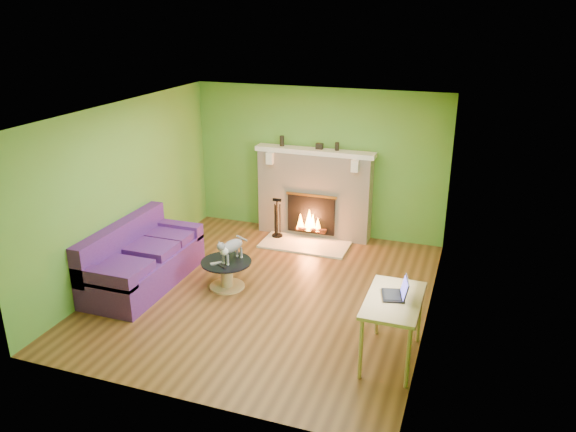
% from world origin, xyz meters
% --- Properties ---
extents(floor, '(5.00, 5.00, 0.00)m').
position_xyz_m(floor, '(0.00, 0.00, 0.00)').
color(floor, '#563418').
rests_on(floor, ground).
extents(ceiling, '(5.00, 5.00, 0.00)m').
position_xyz_m(ceiling, '(0.00, 0.00, 2.60)').
color(ceiling, white).
rests_on(ceiling, wall_back).
extents(wall_back, '(5.00, 0.00, 5.00)m').
position_xyz_m(wall_back, '(0.00, 2.50, 1.30)').
color(wall_back, '#5A8F2E').
rests_on(wall_back, floor).
extents(wall_front, '(5.00, 0.00, 5.00)m').
position_xyz_m(wall_front, '(0.00, -2.50, 1.30)').
color(wall_front, '#5A8F2E').
rests_on(wall_front, floor).
extents(wall_left, '(0.00, 5.00, 5.00)m').
position_xyz_m(wall_left, '(-2.25, 0.00, 1.30)').
color(wall_left, '#5A8F2E').
rests_on(wall_left, floor).
extents(wall_right, '(0.00, 5.00, 5.00)m').
position_xyz_m(wall_right, '(2.25, 0.00, 1.30)').
color(wall_right, '#5A8F2E').
rests_on(wall_right, floor).
extents(window_frame, '(0.00, 1.20, 1.20)m').
position_xyz_m(window_frame, '(2.24, -0.90, 1.55)').
color(window_frame, silver).
rests_on(window_frame, wall_right).
extents(window_pane, '(0.00, 1.06, 1.06)m').
position_xyz_m(window_pane, '(2.23, -0.90, 1.55)').
color(window_pane, white).
rests_on(window_pane, wall_right).
extents(fireplace, '(2.10, 0.46, 1.58)m').
position_xyz_m(fireplace, '(0.00, 2.32, 0.77)').
color(fireplace, beige).
rests_on(fireplace, floor).
extents(hearth, '(1.50, 0.75, 0.03)m').
position_xyz_m(hearth, '(0.00, 1.80, 0.01)').
color(hearth, beige).
rests_on(hearth, floor).
extents(mantel, '(2.10, 0.28, 0.08)m').
position_xyz_m(mantel, '(0.00, 2.30, 1.54)').
color(mantel, silver).
rests_on(mantel, fireplace).
extents(sofa, '(0.92, 2.04, 0.91)m').
position_xyz_m(sofa, '(-1.86, -0.34, 0.35)').
color(sofa, '#461B68').
rests_on(sofa, floor).
extents(coffee_table, '(0.73, 0.73, 0.41)m').
position_xyz_m(coffee_table, '(-0.60, -0.05, 0.24)').
color(coffee_table, tan).
rests_on(coffee_table, floor).
extents(desk, '(0.62, 1.06, 0.79)m').
position_xyz_m(desk, '(1.95, -1.04, 0.69)').
color(desk, tan).
rests_on(desk, floor).
extents(cat, '(0.38, 0.65, 0.38)m').
position_xyz_m(cat, '(-0.52, -0.00, 0.60)').
color(cat, slate).
rests_on(cat, coffee_table).
extents(remote_silver, '(0.16, 0.15, 0.02)m').
position_xyz_m(remote_silver, '(-0.70, -0.17, 0.42)').
color(remote_silver, gray).
rests_on(remote_silver, coffee_table).
extents(remote_black, '(0.16, 0.11, 0.02)m').
position_xyz_m(remote_black, '(-0.58, -0.23, 0.42)').
color(remote_black, black).
rests_on(remote_black, coffee_table).
extents(laptop, '(0.35, 0.38, 0.24)m').
position_xyz_m(laptop, '(1.93, -0.99, 0.91)').
color(laptop, black).
rests_on(laptop, desk).
extents(fire_tools, '(0.19, 0.19, 0.71)m').
position_xyz_m(fire_tools, '(-0.57, 1.95, 0.39)').
color(fire_tools, black).
rests_on(fire_tools, hearth).
extents(mantel_vase_left, '(0.08, 0.08, 0.18)m').
position_xyz_m(mantel_vase_left, '(-0.61, 2.33, 1.67)').
color(mantel_vase_left, black).
rests_on(mantel_vase_left, mantel).
extents(mantel_vase_right, '(0.07, 0.07, 0.14)m').
position_xyz_m(mantel_vase_right, '(0.38, 2.33, 1.65)').
color(mantel_vase_right, black).
rests_on(mantel_vase_right, mantel).
extents(mantel_box, '(0.12, 0.08, 0.10)m').
position_xyz_m(mantel_box, '(0.07, 2.33, 1.63)').
color(mantel_box, black).
rests_on(mantel_box, mantel).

